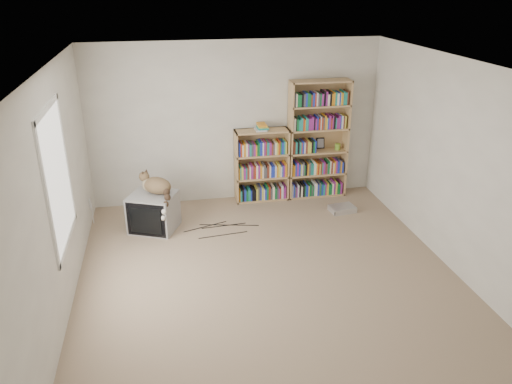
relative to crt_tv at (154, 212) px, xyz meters
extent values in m
cube|color=#9F856B|center=(1.33, -1.61, -0.26)|extent=(4.50, 5.00, 0.01)
cube|color=silver|center=(1.33, 0.89, 0.99)|extent=(4.50, 0.02, 2.50)
cube|color=silver|center=(1.33, -4.11, 0.99)|extent=(4.50, 0.02, 2.50)
cube|color=silver|center=(-0.92, -1.61, 0.99)|extent=(0.02, 5.00, 2.50)
cube|color=silver|center=(3.58, -1.61, 0.99)|extent=(0.02, 5.00, 2.50)
cube|color=white|center=(1.33, -1.61, 2.24)|extent=(4.50, 5.00, 0.02)
cube|color=white|center=(-0.90, -1.41, 1.14)|extent=(0.02, 1.22, 1.52)
cube|color=#97979A|center=(0.00, -0.01, 0.00)|extent=(0.78, 0.75, 0.53)
cube|color=black|center=(-0.11, -0.25, 0.00)|extent=(0.53, 0.25, 0.49)
cube|color=black|center=(-0.11, -0.26, -0.01)|extent=(0.42, 0.19, 0.37)
cube|color=black|center=(0.05, 0.10, -0.01)|extent=(0.46, 0.42, 0.32)
ellipsoid|color=#372316|center=(0.08, 0.04, 0.38)|extent=(0.51, 0.48, 0.23)
ellipsoid|color=#372316|center=(0.16, -0.03, 0.37)|extent=(0.28, 0.29, 0.17)
ellipsoid|color=tan|center=(-0.05, 0.11, 0.37)|extent=(0.23, 0.23, 0.19)
ellipsoid|color=#372316|center=(-0.09, 0.15, 0.48)|extent=(0.21, 0.21, 0.14)
sphere|color=beige|center=(-0.14, 0.19, 0.46)|extent=(0.08, 0.08, 0.06)
cone|color=black|center=(-0.11, 0.13, 0.55)|extent=(0.08, 0.09, 0.07)
cone|color=black|center=(-0.06, 0.19, 0.55)|extent=(0.08, 0.09, 0.07)
cube|color=tan|center=(2.16, 0.73, 0.68)|extent=(0.02, 0.30, 1.89)
cube|color=tan|center=(3.09, 0.73, 0.68)|extent=(0.02, 0.30, 1.89)
cube|color=tan|center=(2.63, 0.87, 0.68)|extent=(0.95, 0.03, 1.89)
cube|color=tan|center=(2.63, 0.73, 1.61)|extent=(0.95, 0.30, 0.02)
cube|color=tan|center=(2.63, 0.73, -0.25)|extent=(0.95, 0.30, 0.03)
cube|color=tan|center=(2.63, 0.73, 0.12)|extent=(0.95, 0.30, 0.03)
cube|color=tan|center=(2.63, 0.73, 0.50)|extent=(0.95, 0.30, 0.02)
cube|color=tan|center=(2.63, 0.73, 0.87)|extent=(0.95, 0.30, 0.02)
cube|color=tan|center=(2.63, 0.73, 1.24)|extent=(0.95, 0.30, 0.02)
cube|color=#A52D16|center=(2.63, 0.73, -0.14)|extent=(0.87, 0.24, 0.19)
cube|color=#1C31B9|center=(2.63, 0.73, 0.23)|extent=(0.87, 0.24, 0.19)
cube|color=#11622F|center=(2.63, 0.73, 0.60)|extent=(0.87, 0.24, 0.19)
cube|color=#F6E7CA|center=(2.63, 0.73, 0.98)|extent=(0.87, 0.24, 0.19)
cube|color=black|center=(2.63, 0.73, 1.35)|extent=(0.87, 0.24, 0.19)
cube|color=tan|center=(1.30, 0.73, 0.32)|extent=(0.02, 0.30, 1.16)
cube|color=tan|center=(2.12, 0.73, 0.32)|extent=(0.02, 0.30, 1.16)
cube|color=tan|center=(1.71, 0.87, 0.32)|extent=(0.84, 0.03, 1.16)
cube|color=tan|center=(1.71, 0.73, 0.88)|extent=(0.84, 0.30, 0.02)
cube|color=tan|center=(1.71, 0.73, -0.25)|extent=(0.84, 0.30, 0.03)
cube|color=tan|center=(1.71, 0.73, 0.13)|extent=(0.84, 0.30, 0.03)
cube|color=tan|center=(1.71, 0.73, 0.51)|extent=(0.84, 0.30, 0.02)
cube|color=#A52D16|center=(1.71, 0.73, -0.14)|extent=(0.76, 0.24, 0.19)
cube|color=#1C31B9|center=(1.71, 0.73, 0.23)|extent=(0.76, 0.24, 0.19)
cube|color=#11622F|center=(1.71, 0.73, 0.61)|extent=(0.76, 0.24, 0.19)
cube|color=#A52D16|center=(1.71, 0.73, 0.95)|extent=(0.18, 0.24, 0.10)
cylinder|color=olive|center=(2.96, 0.73, 0.56)|extent=(0.09, 0.09, 0.10)
cube|color=black|center=(2.70, 0.83, 0.60)|extent=(0.13, 0.05, 0.18)
cube|color=silver|center=(2.84, 0.03, -0.22)|extent=(0.41, 0.32, 0.09)
cube|color=silver|center=(-0.90, 0.34, 0.06)|extent=(0.01, 0.08, 0.13)
camera|label=1|loc=(0.20, -6.55, 3.04)|focal=35.00mm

